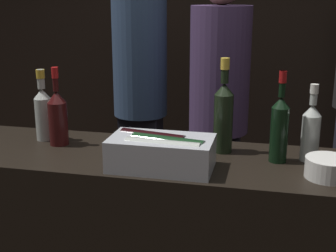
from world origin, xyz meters
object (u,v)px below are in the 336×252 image
at_px(white_wine_bottle, 311,130).
at_px(person_blond_tee, 219,103).
at_px(red_wine_bottle_burgundy, 280,126).
at_px(bowl_white, 328,167).
at_px(ice_bin_with_bottles, 161,151).
at_px(red_wine_bottle_tall, 58,116).
at_px(person_in_hoodie, 140,87).
at_px(candle_votive, 122,144).
at_px(champagne_bottle, 223,114).
at_px(rose_wine_bottle, 43,111).

distance_m(white_wine_bottle, person_blond_tee, 1.04).
bearing_deg(red_wine_bottle_burgundy, bowl_white, -36.89).
xyz_separation_m(ice_bin_with_bottles, red_wine_bottle_tall, (-0.50, 0.18, 0.06)).
bearing_deg(ice_bin_with_bottles, red_wine_bottle_tall, 159.92).
bearing_deg(person_in_hoodie, candle_votive, 96.91).
distance_m(bowl_white, red_wine_bottle_burgundy, 0.24).
xyz_separation_m(champagne_bottle, person_in_hoodie, (-0.64, 1.01, -0.11)).
relative_size(ice_bin_with_bottles, bowl_white, 2.34).
xyz_separation_m(red_wine_bottle_tall, person_in_hoodie, (0.06, 1.07, -0.08)).
xyz_separation_m(ice_bin_with_bottles, person_blond_tee, (0.08, 1.13, -0.07)).
distance_m(candle_votive, person_blond_tee, 1.01).
bearing_deg(person_in_hoodie, ice_bin_with_bottles, 104.27).
distance_m(ice_bin_with_bottles, red_wine_bottle_burgundy, 0.46).
distance_m(red_wine_bottle_burgundy, person_in_hoodie, 1.39).
bearing_deg(person_blond_tee, red_wine_bottle_tall, 115.56).
relative_size(white_wine_bottle, rose_wine_bottle, 0.96).
xyz_separation_m(champagne_bottle, person_blond_tee, (-0.12, 0.89, -0.16)).
relative_size(red_wine_bottle_tall, person_in_hoodie, 0.18).
bearing_deg(rose_wine_bottle, white_wine_bottle, -0.96).
height_order(champagne_bottle, person_blond_tee, person_blond_tee).
xyz_separation_m(candle_votive, red_wine_bottle_tall, (-0.29, 0.02, 0.10)).
xyz_separation_m(white_wine_bottle, red_wine_bottle_burgundy, (-0.12, -0.04, 0.02)).
height_order(ice_bin_with_bottles, red_wine_bottle_tall, red_wine_bottle_tall).
bearing_deg(champagne_bottle, person_blond_tee, 97.72).
bearing_deg(person_in_hoodie, bowl_white, 125.48).
xyz_separation_m(bowl_white, person_in_hoodie, (-1.04, 1.21, 0.01)).
bearing_deg(rose_wine_bottle, person_in_hoodie, 81.74).
xyz_separation_m(rose_wine_bottle, person_blond_tee, (0.67, 0.90, -0.14)).
bearing_deg(ice_bin_with_bottles, white_wine_bottle, 21.39).
distance_m(ice_bin_with_bottles, candle_votive, 0.27).
relative_size(white_wine_bottle, red_wine_bottle_burgundy, 0.85).
xyz_separation_m(white_wine_bottle, rose_wine_bottle, (-1.13, 0.02, 0.01)).
height_order(ice_bin_with_bottles, candle_votive, ice_bin_with_bottles).
distance_m(white_wine_bottle, red_wine_bottle_burgundy, 0.13).
bearing_deg(person_blond_tee, white_wine_bottle, 173.43).
bearing_deg(bowl_white, person_blond_tee, 115.37).
distance_m(candle_votive, champagne_bottle, 0.44).
height_order(ice_bin_with_bottles, person_in_hoodie, person_in_hoodie).
bearing_deg(red_wine_bottle_tall, ice_bin_with_bottles, -20.08).
height_order(rose_wine_bottle, person_in_hoodie, person_in_hoodie).
distance_m(red_wine_bottle_burgundy, person_blond_tee, 1.03).
bearing_deg(person_in_hoodie, person_blond_tee, 162.02).
height_order(red_wine_bottle_tall, person_in_hoodie, person_in_hoodie).
bearing_deg(champagne_bottle, bowl_white, -26.70).
height_order(white_wine_bottle, red_wine_bottle_burgundy, red_wine_bottle_burgundy).
bearing_deg(person_blond_tee, bowl_white, 172.20).
relative_size(bowl_white, rose_wine_bottle, 0.52).
height_order(bowl_white, person_blond_tee, person_blond_tee).
bearing_deg(bowl_white, candle_votive, 171.39).
bearing_deg(person_blond_tee, rose_wine_bottle, 110.21).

